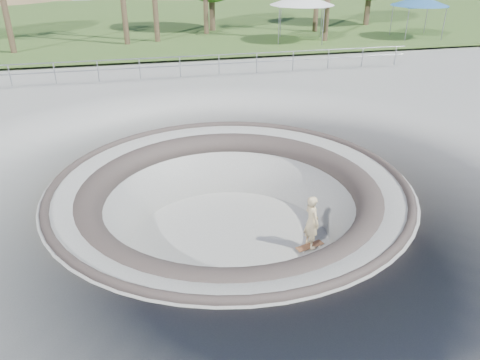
{
  "coord_description": "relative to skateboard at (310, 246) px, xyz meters",
  "views": [
    {
      "loc": [
        -2.43,
        -11.72,
        6.05
      ],
      "look_at": [
        0.38,
        0.32,
        -0.1
      ],
      "focal_mm": 35.0,
      "sensor_mm": 36.0,
      "label": 1
    }
  ],
  "objects": [
    {
      "name": "distant_hills",
      "position": [
        1.6,
        58.19,
        -5.19
      ],
      "size": [
        103.2,
        45.0,
        28.6
      ],
      "color": "brown",
      "rests_on": "ground"
    },
    {
      "name": "canopy_blue",
      "position": [
        15.46,
        20.16,
        4.58
      ],
      "size": [
        5.56,
        5.56,
        2.83
      ],
      "color": "gray",
      "rests_on": "ground"
    },
    {
      "name": "ground",
      "position": [
        -2.18,
        1.02,
        1.83
      ],
      "size": [
        180.0,
        180.0,
        0.0
      ],
      "primitive_type": "plane",
      "color": "#A8A8A3",
      "rests_on": "ground"
    },
    {
      "name": "skateboard",
      "position": [
        0.0,
        0.0,
        0.0
      ],
      "size": [
        0.92,
        0.48,
        0.09
      ],
      "color": "brown",
      "rests_on": "ground"
    },
    {
      "name": "skater",
      "position": [
        0.0,
        0.0,
        0.84
      ],
      "size": [
        0.5,
        0.66,
        1.65
      ],
      "primitive_type": "imported",
      "rotation": [
        0.0,
        0.0,
        1.75
      ],
      "color": "beige",
      "rests_on": "skateboard"
    },
    {
      "name": "safety_railing",
      "position": [
        -2.18,
        13.02,
        2.52
      ],
      "size": [
        25.0,
        0.06,
        1.03
      ],
      "color": "gray",
      "rests_on": "ground"
    },
    {
      "name": "grass_strip",
      "position": [
        -2.18,
        35.02,
        2.05
      ],
      "size": [
        180.0,
        36.0,
        0.12
      ],
      "color": "#406127",
      "rests_on": "ground"
    },
    {
      "name": "skate_bowl",
      "position": [
        -2.18,
        1.02,
        -0.0
      ],
      "size": [
        14.0,
        14.0,
        4.1
      ],
      "color": "#A8A8A3",
      "rests_on": "ground"
    }
  ]
}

